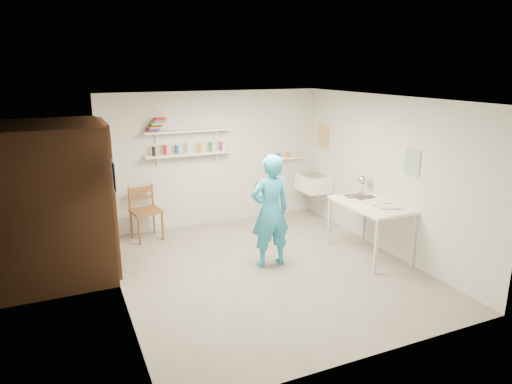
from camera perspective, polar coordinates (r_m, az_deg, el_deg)
name	(u,v)px	position (r m, az deg, el deg)	size (l,w,h in m)	color
floor	(267,270)	(6.62, 1.42, -9.73)	(4.00, 4.50, 0.02)	slate
ceiling	(269,98)	(6.01, 1.57, 11.65)	(4.00, 4.50, 0.02)	silver
wall_back	(214,159)	(8.25, -5.24, 4.15)	(4.00, 0.02, 2.40)	silver
wall_front	(372,246)	(4.37, 14.32, -6.60)	(4.00, 0.02, 2.40)	silver
wall_left	(115,206)	(5.68, -17.19, -1.71)	(0.02, 4.50, 2.40)	silver
wall_right	(386,175)	(7.27, 15.98, 2.08)	(0.02, 4.50, 2.40)	silver
doorway_recess	(108,199)	(6.74, -18.01, -0.88)	(0.02, 0.90, 2.00)	black
corridor_box	(53,202)	(6.70, -24.07, -1.13)	(1.40, 1.50, 2.10)	brown
door_lintel	(103,124)	(6.54, -18.60, 8.00)	(0.06, 1.05, 0.10)	brown
door_jamb_near	(114,209)	(6.26, -17.32, -2.05)	(0.06, 0.10, 2.00)	brown
door_jamb_far	(106,191)	(7.22, -18.29, 0.16)	(0.06, 0.10, 2.00)	brown
shelf_lower	(189,154)	(7.96, -8.38, 4.73)	(1.50, 0.22, 0.03)	white
shelf_upper	(188,131)	(7.90, -8.50, 7.58)	(1.50, 0.22, 0.03)	white
ledge_shelf	(283,158)	(8.70, 3.43, 4.24)	(0.70, 0.14, 0.03)	white
poster_left	(114,177)	(5.64, -17.31, 1.86)	(0.01, 0.28, 0.36)	#334C7F
poster_right_a	(323,136)	(8.63, 8.41, 6.90)	(0.01, 0.34, 0.42)	#995933
poster_right_b	(412,162)	(6.79, 18.95, 3.51)	(0.01, 0.30, 0.38)	#3F724C
belfast_sink	(313,183)	(8.59, 7.20, 1.12)	(0.48, 0.60, 0.30)	white
man	(270,211)	(6.48, 1.79, -2.41)	(0.60, 0.39, 1.64)	#279BC6
wall_clock	(264,189)	(6.59, 0.99, 0.39)	(0.29, 0.29, 0.04)	beige
wooden_chair	(146,211)	(7.77, -13.60, -2.32)	(0.46, 0.44, 0.99)	brown
work_table	(369,229)	(7.15, 13.99, -4.56)	(0.75, 1.25, 0.83)	white
desk_lamp	(363,180)	(7.47, 13.24, 1.46)	(0.16, 0.16, 0.16)	silver
spray_cans	(189,148)	(7.94, -8.41, 5.44)	(1.26, 0.06, 0.17)	black
book_stack	(156,125)	(7.76, -12.34, 8.21)	(0.32, 0.14, 0.22)	red
ledge_pots	(283,155)	(8.69, 3.44, 4.63)	(0.48, 0.07, 0.09)	silver
papers	(371,202)	(7.02, 14.22, -1.26)	(0.30, 0.22, 0.02)	silver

